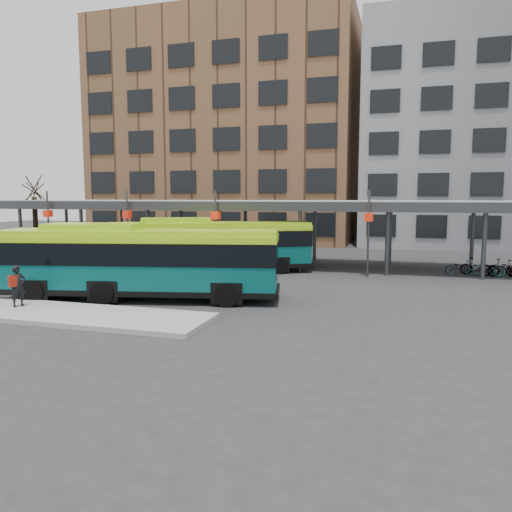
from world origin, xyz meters
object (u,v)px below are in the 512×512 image
at_px(bus_front, 138,260).
at_px(bus_rear, 209,244).
at_px(tree, 36,224).
at_px(pedestrian, 18,286).

relative_size(bus_front, bus_rear, 1.05).
height_order(tree, bus_front, tree).
height_order(bus_rear, pedestrian, bus_rear).
xyz_separation_m(tree, pedestrian, (11.63, -14.76, -1.44)).
height_order(tree, pedestrian, tree).
bearing_deg(tree, bus_front, -37.36).
bearing_deg(bus_rear, bus_front, -116.11).
height_order(bus_front, pedestrian, bus_front).
height_order(tree, bus_rear, tree).
relative_size(tree, bus_rear, 0.48).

